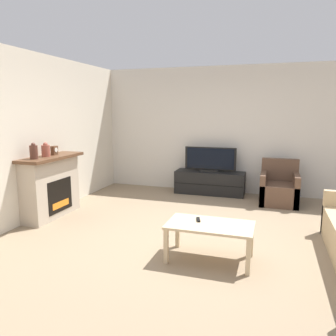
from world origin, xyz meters
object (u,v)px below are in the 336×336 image
Objects in this scene: mantel_vase_left at (34,152)px; coffee_table at (210,229)px; tv_stand at (210,183)px; mantel_clock at (54,150)px; mantel_vase_centre_left at (46,150)px; tv at (210,160)px; armchair at (279,189)px; fireplace at (51,186)px; remote at (198,220)px.

coffee_table is at bearing -8.79° from mantel_vase_left.
coffee_table is (0.59, -3.14, 0.15)m from tv_stand.
tv_stand is (2.24, 2.20, -0.87)m from mantel_clock.
coffee_table is at bearing -14.22° from mantel_vase_centre_left.
tv_stand is 1.35× the size of tv.
mantel_clock reaches higher than tv.
coffee_table is (-0.82, -2.82, 0.11)m from armchair.
armchair is at bearing -12.79° from tv_stand.
mantel_vase_centre_left is at bearing -79.90° from fireplace.
mantel_clock is 0.18× the size of armchair.
tv_stand is 0.48m from tv.
mantel_vase_left is 1.69× the size of mantel_clock.
coffee_table is at bearing -44.10° from remote.
mantel_vase_centre_left is at bearing 90.00° from mantel_vase_left.
mantel_vase_left is 0.30× the size of armchair.
mantel_clock is 4.19m from armchair.
tv is at bearing 50.28° from mantel_vase_left.
mantel_vase_centre_left reaches higher than tv.
coffee_table is (0.59, -3.14, -0.34)m from tv.
fireplace is at bearing -134.17° from tv.
mantel_vase_centre_left is at bearing -90.20° from mantel_clock.
armchair is at bearing 73.85° from coffee_table.
mantel_clock is 3.16m from tv.
coffee_table is at bearing -106.15° from armchair.
fireplace reaches higher than tv.
coffee_table is (2.85, -0.81, -0.14)m from fireplace.
armchair is at bearing -12.71° from tv.
mantel_vase_centre_left reaches higher than coffee_table.
tv_stand is at bearing 81.26° from remote.
remote is at bearing 152.68° from coffee_table.
mantel_clock is 3.26m from tv_stand.
mantel_vase_left reaches higher than mantel_clock.
fireplace is 1.14× the size of tv.
fireplace reaches higher than coffee_table.
remote is (0.43, -3.06, 0.22)m from tv_stand.
mantel_clock is at bearing -152.71° from armchair.
armchair is at bearing 53.56° from remote.
remote is (-0.16, 0.08, 0.07)m from coffee_table.
tv reaches higher than armchair.
fireplace is 1.49× the size of armchair.
tv_stand is at bearing 100.68° from coffee_table.
armchair is 2.91m from remote.
armchair reaches higher than remote.
tv is 3.10m from remote.
tv_stand is at bearing 45.86° from fireplace.
mantel_clock is at bearing 89.91° from mantel_vase_left.
mantel_vase_centre_left is 0.23× the size of coffee_table.
mantel_clock is at bearing 145.52° from remote.
tv_stand is at bearing 44.51° from mantel_clock.
coffee_table is at bearing -18.29° from mantel_clock.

